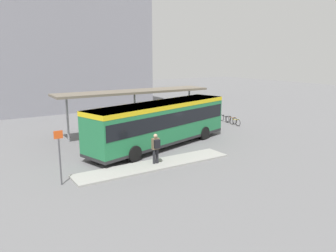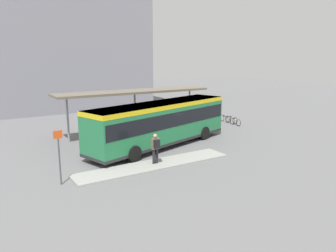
{
  "view_description": "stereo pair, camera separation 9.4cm",
  "coord_description": "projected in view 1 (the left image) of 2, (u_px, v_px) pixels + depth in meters",
  "views": [
    {
      "loc": [
        -11.73,
        -19.56,
        6.35
      ],
      "look_at": [
        0.6,
        0.0,
        1.43
      ],
      "focal_mm": 35.0,
      "sensor_mm": 36.0,
      "label": 1
    },
    {
      "loc": [
        -11.65,
        -19.61,
        6.35
      ],
      "look_at": [
        0.6,
        0.0,
        1.43
      ],
      "focal_mm": 35.0,
      "sensor_mm": 36.0,
      "label": 2
    }
  ],
  "objects": [
    {
      "name": "bicycle_yellow",
      "position": [
        235.0,
        122.0,
        30.77
      ],
      "size": [
        0.48,
        1.55,
        0.67
      ],
      "rotation": [
        0.0,
        0.0,
        -1.64
      ],
      "color": "black",
      "rests_on": "ground_plane"
    },
    {
      "name": "bicycle_orange",
      "position": [
        231.0,
        120.0,
        31.71
      ],
      "size": [
        0.48,
        1.54,
        0.67
      ],
      "rotation": [
        0.0,
        0.0,
        -1.6
      ],
      "color": "black",
      "rests_on": "ground_plane"
    },
    {
      "name": "ground_plane",
      "position": [
        161.0,
        146.0,
        23.62
      ],
      "size": [
        120.0,
        120.0,
        0.0
      ],
      "primitive_type": "plane",
      "color": "slate"
    },
    {
      "name": "station_building",
      "position": [
        35.0,
        42.0,
        40.54
      ],
      "size": [
        25.04,
        14.85,
        16.3
      ],
      "color": "gray",
      "rests_on": "ground_plane"
    },
    {
      "name": "pedestrian_waiting",
      "position": [
        156.0,
        147.0,
        19.22
      ],
      "size": [
        0.46,
        0.48,
        1.8
      ],
      "rotation": [
        0.0,
        0.0,
        1.49
      ],
      "color": "#232328",
      "rests_on": "curb_island"
    },
    {
      "name": "curb_island",
      "position": [
        155.0,
        165.0,
        19.36
      ],
      "size": [
        9.74,
        1.8,
        0.12
      ],
      "color": "#9E9E99",
      "rests_on": "ground_plane"
    },
    {
      "name": "platform_sign",
      "position": [
        60.0,
        155.0,
        16.22
      ],
      "size": [
        0.44,
        0.08,
        2.8
      ],
      "color": "#4C4C51",
      "rests_on": "ground_plane"
    },
    {
      "name": "city_bus",
      "position": [
        161.0,
        121.0,
        23.24
      ],
      "size": [
        12.15,
        5.73,
        3.17
      ],
      "rotation": [
        0.0,
        0.0,
        0.28
      ],
      "color": "#237A47",
      "rests_on": "ground_plane"
    },
    {
      "name": "bicycle_black",
      "position": [
        224.0,
        118.0,
        32.38
      ],
      "size": [
        0.48,
        1.54,
        0.67
      ],
      "rotation": [
        0.0,
        0.0,
        -1.69
      ],
      "color": "black",
      "rests_on": "ground_plane"
    },
    {
      "name": "station_shelter",
      "position": [
        134.0,
        92.0,
        27.06
      ],
      "size": [
        13.19,
        2.6,
        3.59
      ],
      "color": "#706656",
      "rests_on": "ground_plane"
    },
    {
      "name": "potted_planter_near_shelter",
      "position": [
        145.0,
        131.0,
        25.44
      ],
      "size": [
        0.73,
        0.73,
        1.22
      ],
      "color": "slate",
      "rests_on": "ground_plane"
    }
  ]
}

